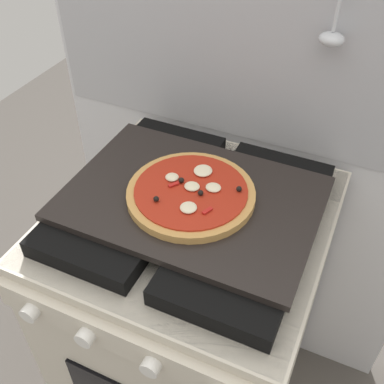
% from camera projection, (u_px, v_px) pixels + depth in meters
% --- Properties ---
extents(kitchen_backsplash, '(1.10, 0.08, 1.55)m').
position_uv_depth(kitchen_backsplash, '(241.00, 159.00, 1.30)').
color(kitchen_backsplash, silver).
rests_on(kitchen_backsplash, ground_plane).
extents(stove, '(0.60, 0.64, 0.90)m').
position_uv_depth(stove, '(192.00, 318.00, 1.29)').
color(stove, beige).
rests_on(stove, ground_plane).
extents(baking_tray, '(0.54, 0.38, 0.02)m').
position_uv_depth(baking_tray, '(192.00, 198.00, 0.99)').
color(baking_tray, black).
rests_on(baking_tray, stove).
extents(pizza_left, '(0.28, 0.28, 0.03)m').
position_uv_depth(pizza_left, '(193.00, 194.00, 0.97)').
color(pizza_left, tan).
rests_on(pizza_left, baking_tray).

